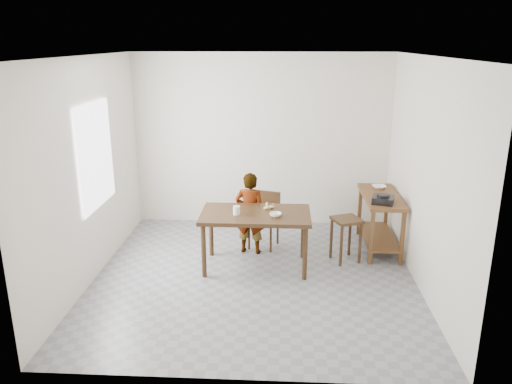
# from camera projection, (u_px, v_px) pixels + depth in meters

# --- Properties ---
(floor) EXTENTS (4.00, 4.00, 0.04)m
(floor) POSITION_uv_depth(u_px,v_px,m) (254.00, 278.00, 6.32)
(floor) COLOR gray
(floor) RESTS_ON ground
(ceiling) EXTENTS (4.00, 4.00, 0.04)m
(ceiling) POSITION_uv_depth(u_px,v_px,m) (254.00, 54.00, 5.51)
(ceiling) COLOR white
(ceiling) RESTS_ON wall_back
(wall_back) EXTENTS (4.00, 0.04, 2.70)m
(wall_back) POSITION_uv_depth(u_px,v_px,m) (262.00, 141.00, 7.84)
(wall_back) COLOR silver
(wall_back) RESTS_ON ground
(wall_front) EXTENTS (4.00, 0.04, 2.70)m
(wall_front) POSITION_uv_depth(u_px,v_px,m) (239.00, 239.00, 3.99)
(wall_front) COLOR silver
(wall_front) RESTS_ON ground
(wall_left) EXTENTS (0.04, 4.00, 2.70)m
(wall_left) POSITION_uv_depth(u_px,v_px,m) (87.00, 171.00, 6.02)
(wall_left) COLOR silver
(wall_left) RESTS_ON ground
(wall_right) EXTENTS (0.04, 4.00, 2.70)m
(wall_right) POSITION_uv_depth(u_px,v_px,m) (427.00, 176.00, 5.81)
(wall_right) COLOR silver
(wall_right) RESTS_ON ground
(window_pane) EXTENTS (0.02, 1.10, 1.30)m
(window_pane) POSITION_uv_depth(u_px,v_px,m) (96.00, 156.00, 6.16)
(window_pane) COLOR white
(window_pane) RESTS_ON wall_left
(dining_table) EXTENTS (1.40, 0.80, 0.75)m
(dining_table) POSITION_uv_depth(u_px,v_px,m) (256.00, 240.00, 6.49)
(dining_table) COLOR #3B2513
(dining_table) RESTS_ON floor
(prep_counter) EXTENTS (0.50, 1.20, 0.80)m
(prep_counter) POSITION_uv_depth(u_px,v_px,m) (379.00, 222.00, 7.06)
(prep_counter) COLOR brown
(prep_counter) RESTS_ON floor
(child) EXTENTS (0.46, 0.34, 1.16)m
(child) POSITION_uv_depth(u_px,v_px,m) (250.00, 213.00, 6.88)
(child) COLOR white
(child) RESTS_ON floor
(dining_chair) EXTENTS (0.47, 0.47, 0.79)m
(dining_chair) POSITION_uv_depth(u_px,v_px,m) (264.00, 221.00, 7.13)
(dining_chair) COLOR #3B2513
(dining_chair) RESTS_ON floor
(stool) EXTENTS (0.45, 0.45, 0.61)m
(stool) POSITION_uv_depth(u_px,v_px,m) (346.00, 240.00, 6.69)
(stool) COLOR #3B2513
(stool) RESTS_ON floor
(glass_tumbler) EXTENTS (0.11, 0.11, 0.11)m
(glass_tumbler) POSITION_uv_depth(u_px,v_px,m) (237.00, 210.00, 6.31)
(glass_tumbler) COLOR white
(glass_tumbler) RESTS_ON dining_table
(small_bowl) EXTENTS (0.20, 0.20, 0.05)m
(small_bowl) POSITION_uv_depth(u_px,v_px,m) (275.00, 215.00, 6.24)
(small_bowl) COLOR white
(small_bowl) RESTS_ON dining_table
(banana) EXTENTS (0.19, 0.17, 0.06)m
(banana) POSITION_uv_depth(u_px,v_px,m) (269.00, 207.00, 6.52)
(banana) COLOR #DBCC4E
(banana) RESTS_ON dining_table
(serving_bowl) EXTENTS (0.22, 0.22, 0.05)m
(serving_bowl) POSITION_uv_depth(u_px,v_px,m) (379.00, 187.00, 7.23)
(serving_bowl) COLOR white
(serving_bowl) RESTS_ON prep_counter
(gas_burner) EXTENTS (0.34, 0.34, 0.09)m
(gas_burner) POSITION_uv_depth(u_px,v_px,m) (383.00, 200.00, 6.59)
(gas_burner) COLOR black
(gas_burner) RESTS_ON prep_counter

